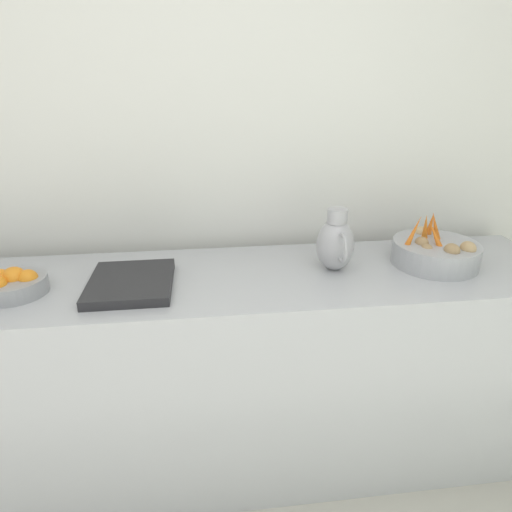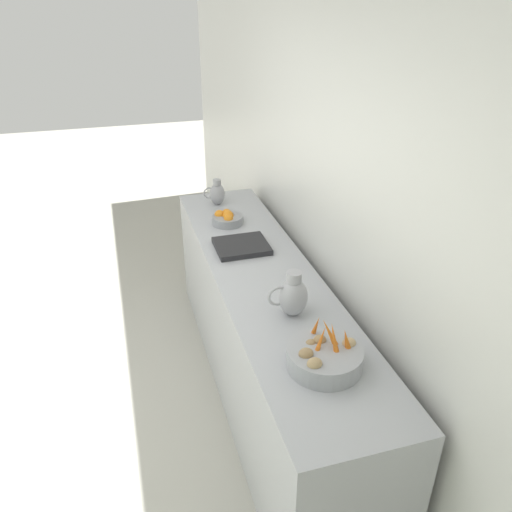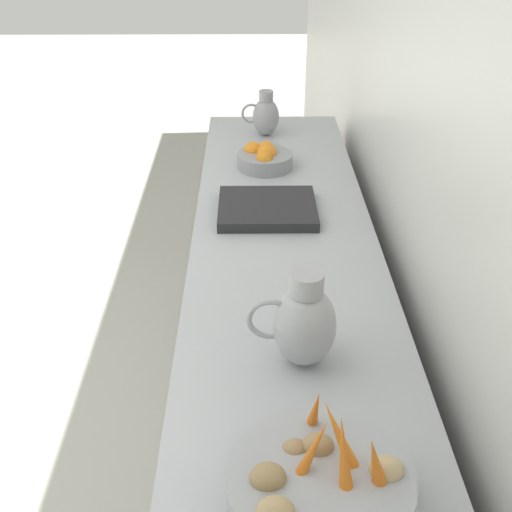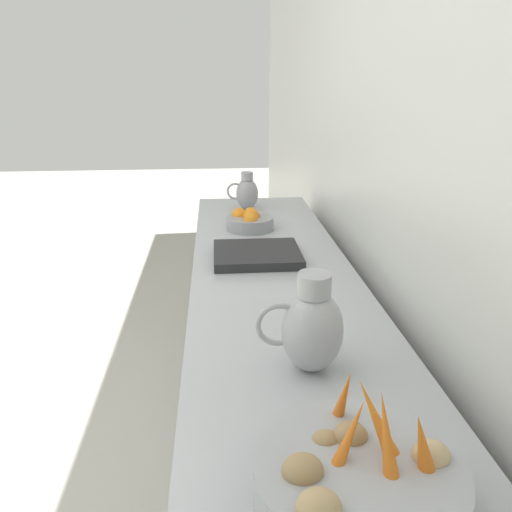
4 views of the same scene
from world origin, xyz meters
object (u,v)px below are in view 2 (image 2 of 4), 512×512
(metal_pitcher_tall, at_px, (293,296))
(metal_pitcher_short, at_px, (217,193))
(vegetable_colander, at_px, (324,356))
(orange_bowl, at_px, (227,218))

(metal_pitcher_tall, relative_size, metal_pitcher_short, 1.26)
(vegetable_colander, height_order, metal_pitcher_short, vegetable_colander)
(metal_pitcher_tall, bearing_deg, vegetable_colander, 89.96)
(vegetable_colander, relative_size, metal_pitcher_short, 1.72)
(orange_bowl, height_order, metal_pitcher_tall, metal_pitcher_tall)
(orange_bowl, relative_size, metal_pitcher_short, 1.11)
(vegetable_colander, bearing_deg, metal_pitcher_short, -88.46)
(vegetable_colander, distance_m, orange_bowl, 1.63)
(metal_pitcher_short, bearing_deg, vegetable_colander, 91.54)
(orange_bowl, xyz_separation_m, metal_pitcher_tall, (-0.07, 1.20, 0.07))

